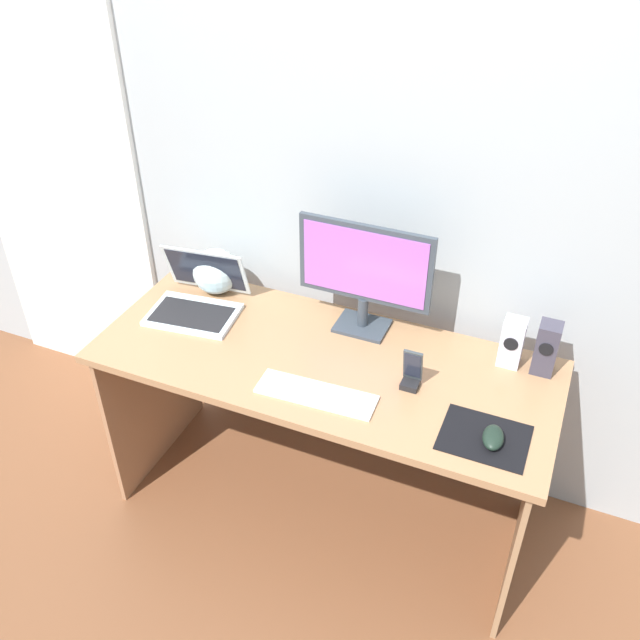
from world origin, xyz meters
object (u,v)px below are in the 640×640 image
(monitor, at_px, (364,272))
(speaker_near_monitor, at_px, (512,342))
(keyboard_external, at_px, (316,394))
(phone_in_dock, at_px, (412,374))
(speaker_right, at_px, (546,348))
(fishbowl, at_px, (216,271))
(laptop, at_px, (197,299))
(mouse, at_px, (493,437))

(monitor, height_order, speaker_near_monitor, monitor)
(monitor, distance_m, keyboard_external, 0.45)
(monitor, xyz_separation_m, phone_in_dock, (0.25, -0.23, -0.18))
(speaker_right, bearing_deg, keyboard_external, -147.57)
(fishbowl, relative_size, keyboard_external, 0.46)
(speaker_right, distance_m, keyboard_external, 0.74)
(laptop, relative_size, mouse, 3.40)
(laptop, height_order, phone_in_dock, laptop)
(monitor, distance_m, mouse, 0.68)
(laptop, bearing_deg, mouse, -12.40)
(mouse, height_order, phone_in_dock, phone_in_dock)
(monitor, bearing_deg, keyboard_external, -91.17)
(monitor, height_order, keyboard_external, monitor)
(speaker_near_monitor, bearing_deg, phone_in_dock, -137.79)
(mouse, xyz_separation_m, phone_in_dock, (-0.29, 0.15, 0.03))
(monitor, xyz_separation_m, speaker_right, (0.61, 0.01, -0.14))
(fishbowl, distance_m, phone_in_dock, 0.86)
(monitor, bearing_deg, phone_in_dock, -42.90)
(fishbowl, relative_size, mouse, 1.72)
(speaker_near_monitor, xyz_separation_m, keyboard_external, (-0.51, -0.39, -0.08))
(monitor, bearing_deg, speaker_right, 0.68)
(speaker_near_monitor, height_order, phone_in_dock, speaker_near_monitor)
(speaker_near_monitor, xyz_separation_m, fishbowl, (-1.09, 0.00, -0.00))
(keyboard_external, height_order, mouse, mouse)
(monitor, xyz_separation_m, laptop, (-0.58, -0.13, -0.18))
(speaker_right, distance_m, speaker_near_monitor, 0.11)
(speaker_right, relative_size, laptop, 0.53)
(monitor, relative_size, speaker_near_monitor, 2.80)
(phone_in_dock, bearing_deg, speaker_right, 32.80)
(keyboard_external, xyz_separation_m, phone_in_dock, (0.25, 0.16, 0.04))
(monitor, xyz_separation_m, keyboard_external, (-0.01, -0.39, -0.22))
(monitor, height_order, speaker_right, monitor)
(speaker_near_monitor, relative_size, laptop, 0.48)
(monitor, xyz_separation_m, mouse, (0.53, -0.37, -0.21))
(speaker_right, xyz_separation_m, keyboard_external, (-0.62, -0.39, -0.09))
(keyboard_external, bearing_deg, speaker_near_monitor, 34.87)
(speaker_right, xyz_separation_m, speaker_near_monitor, (-0.11, -0.00, -0.01))
(speaker_right, relative_size, mouse, 1.81)
(fishbowl, height_order, mouse, fishbowl)
(speaker_near_monitor, height_order, mouse, speaker_near_monitor)
(keyboard_external, bearing_deg, fishbowl, 142.80)
(speaker_right, bearing_deg, phone_in_dock, -147.20)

